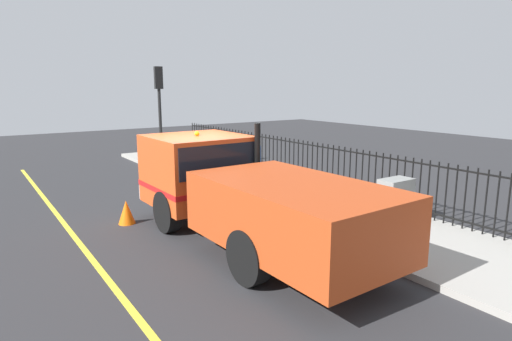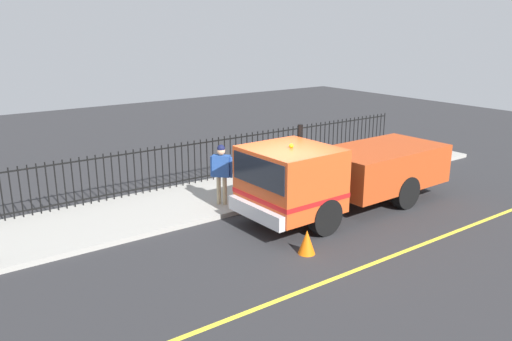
{
  "view_description": "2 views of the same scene",
  "coord_description": "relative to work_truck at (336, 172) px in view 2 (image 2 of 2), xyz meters",
  "views": [
    {
      "loc": [
        -4.66,
        -9.46,
        3.3
      ],
      "look_at": [
        0.84,
        -1.47,
        1.37
      ],
      "focal_mm": 30.05,
      "sensor_mm": 36.0,
      "label": 1
    },
    {
      "loc": [
        -9.71,
        7.87,
        5.1
      ],
      "look_at": [
        1.57,
        -0.29,
        1.15
      ],
      "focal_mm": 35.7,
      "sensor_mm": 36.0,
      "label": 2
    }
  ],
  "objects": [
    {
      "name": "ground_plane",
      "position": [
        -0.01,
        1.9,
        -1.19
      ],
      "size": [
        47.11,
        47.11,
        0.0
      ],
      "primitive_type": "plane",
      "color": "#2B2B2D",
      "rests_on": "ground"
    },
    {
      "name": "lane_marking",
      "position": [
        -2.87,
        1.9,
        -1.19
      ],
      "size": [
        0.12,
        19.27,
        0.01
      ],
      "primitive_type": "cube",
      "color": "yellow",
      "rests_on": "ground"
    },
    {
      "name": "work_truck",
      "position": [
        0.0,
        0.0,
        0.0
      ],
      "size": [
        2.36,
        6.83,
        2.45
      ],
      "rotation": [
        0.0,
        0.0,
        0.02
      ],
      "color": "#D84C1E",
      "rests_on": "ground"
    },
    {
      "name": "iron_fence",
      "position": [
        4.41,
        1.9,
        -0.34
      ],
      "size": [
        0.04,
        18.24,
        1.43
      ],
      "color": "black",
      "rests_on": "sidewalk_slab"
    },
    {
      "name": "worker_standing",
      "position": [
        2.16,
        2.4,
        0.02
      ],
      "size": [
        0.52,
        0.5,
        1.77
      ],
      "rotation": [
        0.0,
        0.0,
        -2.4
      ],
      "color": "#264C99",
      "rests_on": "sidewalk_slab"
    },
    {
      "name": "traffic_cone",
      "position": [
        -1.6,
        2.45,
        -0.9
      ],
      "size": [
        0.4,
        0.4,
        0.58
      ],
      "primitive_type": "cone",
      "color": "orange",
      "rests_on": "ground"
    },
    {
      "name": "utility_cabinet",
      "position": [
        3.86,
        -1.16,
        -0.58
      ],
      "size": [
        0.85,
        0.49,
        0.96
      ],
      "primitive_type": "cube",
      "color": "gray",
      "rests_on": "sidewalk_slab"
    },
    {
      "name": "sidewalk_slab",
      "position": [
        3.01,
        1.9,
        -1.12
      ],
      "size": [
        3.15,
        21.41,
        0.13
      ],
      "primitive_type": "cube",
      "color": "#A3A099",
      "rests_on": "ground"
    }
  ]
}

